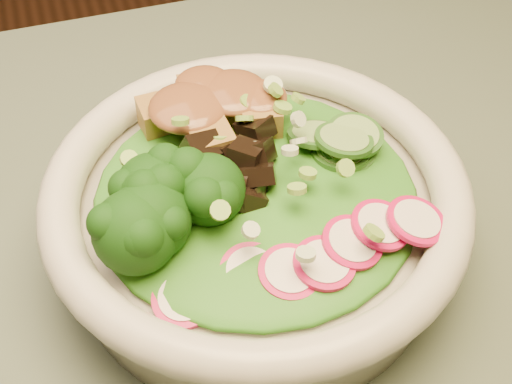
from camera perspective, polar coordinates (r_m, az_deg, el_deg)
name	(u,v)px	position (r m, az deg, el deg)	size (l,w,h in m)	color
salad_bowl	(256,213)	(0.48, 0.00, -1.66)	(0.28, 0.28, 0.08)	beige
lettuce_bed	(256,191)	(0.47, 0.00, 0.08)	(0.21, 0.21, 0.03)	#266415
broccoli_florets	(165,214)	(0.43, -7.29, -1.79)	(0.08, 0.07, 0.05)	black
radish_slices	(320,257)	(0.43, 5.16, -5.20)	(0.12, 0.04, 0.02)	#B90E4A
cucumber_slices	(344,142)	(0.48, 7.04, 4.02)	(0.07, 0.07, 0.04)	#78A159
mushroom_heap	(246,163)	(0.46, -0.81, 2.34)	(0.07, 0.07, 0.04)	black
tofu_cubes	(210,118)	(0.50, -3.72, 5.91)	(0.09, 0.06, 0.04)	olive
peanut_sauce	(209,103)	(0.49, -3.80, 7.11)	(0.07, 0.06, 0.02)	brown
scallion_garnish	(256,163)	(0.45, 0.00, 2.31)	(0.20, 0.20, 0.03)	#79AD3D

